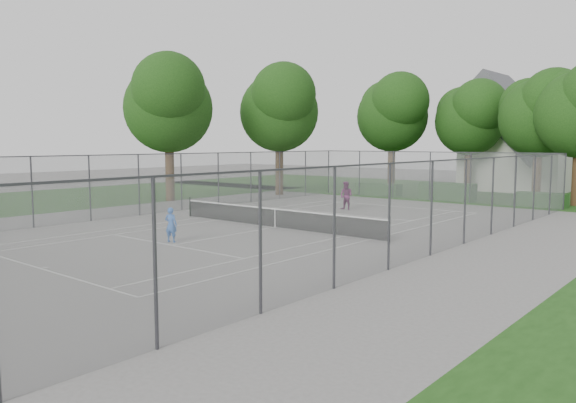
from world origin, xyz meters
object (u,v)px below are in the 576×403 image
Objects in this scene: woman_player at (346,196)px; house at (518,143)px; tennis_net at (275,217)px; girl_player at (171,225)px.

house is at bearing 83.29° from woman_player.
house is at bearing 86.22° from tennis_net.
house is 36.01m from girl_player.
house is (1.97, 29.83, 3.65)m from tennis_net.
girl_player is at bearing -94.15° from house.
woman_player is at bearing 99.14° from tennis_net.
woman_player reaches higher than girl_player.
woman_player is (-1.32, 8.22, 0.38)m from tennis_net.
house is at bearing -117.46° from girl_player.
tennis_net is 1.24× the size of house.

